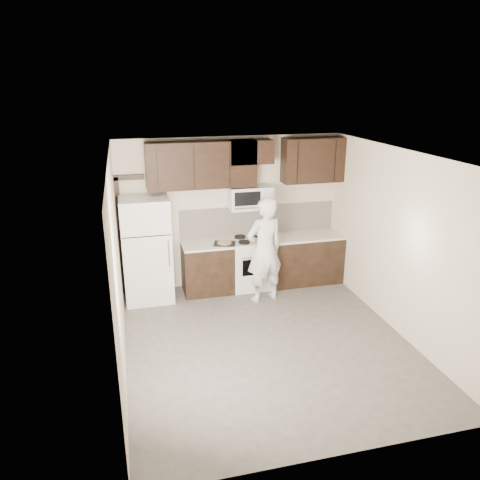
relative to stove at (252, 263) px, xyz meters
name	(u,v)px	position (x,y,z in m)	size (l,w,h in m)	color
floor	(267,342)	(-0.30, -1.94, -0.46)	(4.50, 4.50, 0.00)	#4C4947
back_wall	(231,212)	(-0.30, 0.31, 0.89)	(4.00, 4.00, 0.00)	beige
ceiling	(271,156)	(-0.30, -1.94, 2.24)	(4.50, 4.50, 0.00)	white
counter_run	(268,262)	(0.30, 0.00, 0.00)	(2.95, 0.64, 0.91)	black
stove	(252,263)	(0.00, 0.00, 0.00)	(0.76, 0.66, 0.94)	silver
backsplash	(258,220)	(0.20, 0.30, 0.72)	(2.90, 0.02, 0.54)	silver
upper_cabinets	(245,162)	(-0.09, 0.14, 1.82)	(3.48, 0.35, 0.78)	black
microwave	(250,198)	(0.00, 0.12, 1.19)	(0.76, 0.42, 0.40)	silver
refrigerator	(147,250)	(-1.85, -0.05, 0.44)	(0.80, 0.76, 1.80)	silver
door_trim	(122,226)	(-2.22, 0.27, 0.79)	(0.50, 0.08, 2.12)	black
saucepan	(259,233)	(0.18, 0.15, 0.51)	(0.28, 0.16, 0.15)	silver
baking_tray	(225,244)	(-0.52, -0.13, 0.46)	(0.36, 0.27, 0.02)	black
pizza	(225,243)	(-0.52, -0.13, 0.48)	(0.25, 0.25, 0.02)	#C6B085
person	(264,250)	(0.06, -0.58, 0.45)	(0.66, 0.44, 1.82)	white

